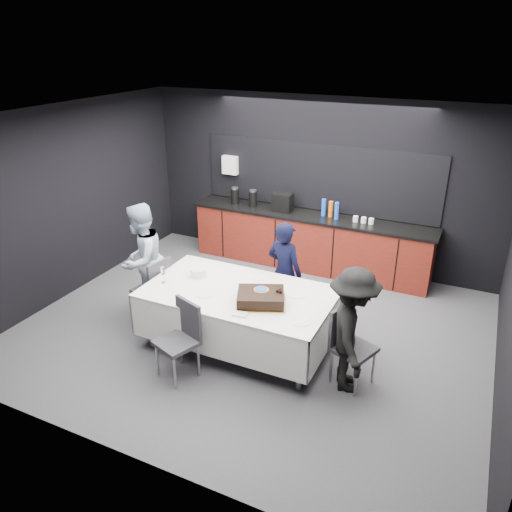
{
  "coord_description": "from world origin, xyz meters",
  "views": [
    {
      "loc": [
        2.5,
        -5.19,
        3.68
      ],
      "look_at": [
        0.0,
        0.1,
        1.05
      ],
      "focal_mm": 35.0,
      "sensor_mm": 36.0,
      "label": 1
    }
  ],
  "objects_px": {
    "party_table": "(239,301)",
    "person_center": "(284,272)",
    "chair_right": "(349,340)",
    "person_right": "(352,331)",
    "plate_stack": "(198,272)",
    "cake_assembly": "(261,298)",
    "chair_left": "(155,286)",
    "person_left": "(142,260)",
    "champagne_flute": "(163,271)",
    "chair_near": "(182,334)"
  },
  "relations": [
    {
      "from": "plate_stack",
      "to": "person_right",
      "type": "xyz_separation_m",
      "value": [
        2.15,
        -0.36,
        -0.1
      ]
    },
    {
      "from": "champagne_flute",
      "to": "party_table",
      "type": "bearing_deg",
      "value": 11.93
    },
    {
      "from": "chair_left",
      "to": "chair_right",
      "type": "height_order",
      "value": "same"
    },
    {
      "from": "chair_right",
      "to": "person_center",
      "type": "bearing_deg",
      "value": 141.03
    },
    {
      "from": "person_left",
      "to": "chair_left",
      "type": "bearing_deg",
      "value": 61.71
    },
    {
      "from": "person_left",
      "to": "person_right",
      "type": "height_order",
      "value": "person_left"
    },
    {
      "from": "champagne_flute",
      "to": "chair_left",
      "type": "distance_m",
      "value": 0.59
    },
    {
      "from": "plate_stack",
      "to": "champagne_flute",
      "type": "relative_size",
      "value": 0.92
    },
    {
      "from": "cake_assembly",
      "to": "plate_stack",
      "type": "xyz_separation_m",
      "value": [
        -1.03,
        0.3,
        -0.02
      ]
    },
    {
      "from": "cake_assembly",
      "to": "person_left",
      "type": "height_order",
      "value": "person_left"
    },
    {
      "from": "plate_stack",
      "to": "person_right",
      "type": "distance_m",
      "value": 2.18
    },
    {
      "from": "chair_right",
      "to": "person_right",
      "type": "bearing_deg",
      "value": -63.48
    },
    {
      "from": "party_table",
      "to": "person_left",
      "type": "bearing_deg",
      "value": 173.06
    },
    {
      "from": "champagne_flute",
      "to": "chair_right",
      "type": "height_order",
      "value": "champagne_flute"
    },
    {
      "from": "chair_left",
      "to": "cake_assembly",
      "type": "bearing_deg",
      "value": -7.07
    },
    {
      "from": "party_table",
      "to": "person_left",
      "type": "height_order",
      "value": "person_left"
    },
    {
      "from": "champagne_flute",
      "to": "chair_left",
      "type": "xyz_separation_m",
      "value": [
        -0.35,
        0.26,
        -0.4
      ]
    },
    {
      "from": "chair_left",
      "to": "champagne_flute",
      "type": "bearing_deg",
      "value": -37.13
    },
    {
      "from": "cake_assembly",
      "to": "chair_left",
      "type": "bearing_deg",
      "value": 172.93
    },
    {
      "from": "chair_right",
      "to": "person_center",
      "type": "xyz_separation_m",
      "value": [
        -1.17,
        0.95,
        0.18
      ]
    },
    {
      "from": "party_table",
      "to": "person_center",
      "type": "height_order",
      "value": "person_center"
    },
    {
      "from": "person_center",
      "to": "person_left",
      "type": "distance_m",
      "value": 1.98
    },
    {
      "from": "plate_stack",
      "to": "person_center",
      "type": "relative_size",
      "value": 0.14
    },
    {
      "from": "person_center",
      "to": "person_left",
      "type": "height_order",
      "value": "person_left"
    },
    {
      "from": "chair_left",
      "to": "person_left",
      "type": "relative_size",
      "value": 0.58
    },
    {
      "from": "cake_assembly",
      "to": "chair_left",
      "type": "distance_m",
      "value": 1.72
    },
    {
      "from": "person_left",
      "to": "person_center",
      "type": "bearing_deg",
      "value": 105.47
    },
    {
      "from": "party_table",
      "to": "person_center",
      "type": "bearing_deg",
      "value": 73.07
    },
    {
      "from": "cake_assembly",
      "to": "champagne_flute",
      "type": "bearing_deg",
      "value": -177.62
    },
    {
      "from": "cake_assembly",
      "to": "chair_near",
      "type": "distance_m",
      "value": 1.0
    },
    {
      "from": "party_table",
      "to": "person_center",
      "type": "distance_m",
      "value": 0.89
    },
    {
      "from": "person_left",
      "to": "person_right",
      "type": "distance_m",
      "value": 3.12
    },
    {
      "from": "chair_left",
      "to": "person_center",
      "type": "height_order",
      "value": "person_center"
    },
    {
      "from": "champagne_flute",
      "to": "person_left",
      "type": "xyz_separation_m",
      "value": [
        -0.65,
        0.4,
        -0.13
      ]
    },
    {
      "from": "plate_stack",
      "to": "chair_near",
      "type": "xyz_separation_m",
      "value": [
        0.34,
        -0.95,
        -0.3
      ]
    },
    {
      "from": "person_center",
      "to": "person_right",
      "type": "distance_m",
      "value": 1.61
    },
    {
      "from": "plate_stack",
      "to": "chair_right",
      "type": "distance_m",
      "value": 2.13
    },
    {
      "from": "cake_assembly",
      "to": "chair_right",
      "type": "relative_size",
      "value": 0.78
    },
    {
      "from": "party_table",
      "to": "chair_near",
      "type": "xyz_separation_m",
      "value": [
        -0.33,
        -0.79,
        -0.11
      ]
    },
    {
      "from": "person_right",
      "to": "chair_right",
      "type": "bearing_deg",
      "value": 6.81
    },
    {
      "from": "champagne_flute",
      "to": "person_left",
      "type": "bearing_deg",
      "value": 148.31
    },
    {
      "from": "plate_stack",
      "to": "champagne_flute",
      "type": "xyz_separation_m",
      "value": [
        -0.3,
        -0.36,
        0.11
      ]
    },
    {
      "from": "person_right",
      "to": "champagne_flute",
      "type": "bearing_deg",
      "value": 70.37
    },
    {
      "from": "cake_assembly",
      "to": "chair_right",
      "type": "distance_m",
      "value": 1.11
    },
    {
      "from": "champagne_flute",
      "to": "chair_near",
      "type": "distance_m",
      "value": 0.95
    },
    {
      "from": "party_table",
      "to": "cake_assembly",
      "type": "relative_size",
      "value": 3.21
    },
    {
      "from": "cake_assembly",
      "to": "chair_near",
      "type": "bearing_deg",
      "value": -137.32
    },
    {
      "from": "chair_near",
      "to": "person_center",
      "type": "relative_size",
      "value": 0.64
    },
    {
      "from": "party_table",
      "to": "person_left",
      "type": "xyz_separation_m",
      "value": [
        -1.61,
        0.2,
        0.16
      ]
    },
    {
      "from": "plate_stack",
      "to": "person_right",
      "type": "relative_size",
      "value": 0.14
    }
  ]
}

